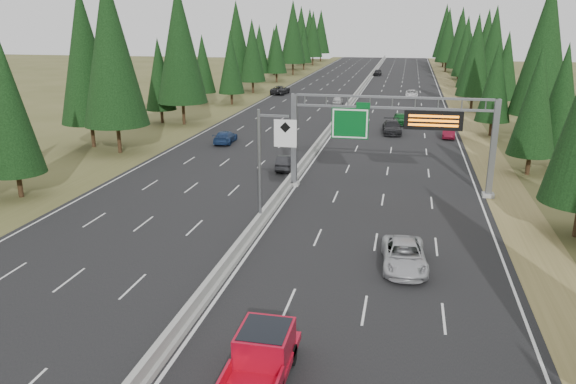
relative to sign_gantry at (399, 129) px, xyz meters
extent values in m
cube|color=black|center=(-8.92, 45.12, -5.23)|extent=(32.00, 260.00, 0.08)
cube|color=olive|center=(8.88, 45.12, -5.24)|extent=(3.60, 260.00, 0.06)
cube|color=#4C4D23|center=(-26.72, 45.12, -5.24)|extent=(3.60, 260.00, 0.06)
cube|color=gray|center=(-8.92, 45.12, -5.04)|extent=(0.70, 260.00, 0.30)
cube|color=gray|center=(-8.92, 45.12, -4.64)|extent=(0.30, 260.00, 0.60)
cube|color=slate|center=(-8.57, 0.12, -1.29)|extent=(0.45, 0.45, 7.80)
cube|color=gray|center=(-8.57, 0.12, -5.04)|extent=(0.90, 0.90, 0.30)
cube|color=slate|center=(7.28, 0.12, -1.29)|extent=(0.45, 0.45, 7.80)
cube|color=gray|center=(7.28, 0.12, -5.04)|extent=(0.90, 0.90, 0.30)
cube|color=slate|center=(-0.64, 0.12, 2.53)|extent=(15.85, 0.35, 0.16)
cube|color=slate|center=(-0.64, 0.12, 1.69)|extent=(15.85, 0.35, 0.16)
cube|color=#054C19|center=(-3.92, -0.13, 0.36)|extent=(3.00, 0.10, 2.50)
cube|color=silver|center=(-3.92, -0.19, 0.36)|extent=(2.85, 0.02, 2.35)
cube|color=#054C19|center=(-2.92, -0.13, 1.86)|extent=(1.10, 0.10, 0.45)
cube|color=black|center=(2.58, -0.18, 0.86)|extent=(4.50, 0.40, 1.50)
cube|color=orange|center=(2.58, -0.40, 1.21)|extent=(3.80, 0.02, 0.18)
cube|color=orange|center=(2.58, -0.40, 0.86)|extent=(3.80, 0.02, 0.18)
cube|color=orange|center=(2.58, -0.40, 0.51)|extent=(3.80, 0.02, 0.18)
cylinder|color=slate|center=(-8.92, -9.88, -1.19)|extent=(0.20, 0.20, 8.00)
cube|color=gray|center=(-8.92, -9.88, -5.09)|extent=(0.50, 0.50, 0.20)
cube|color=slate|center=(-7.92, -9.88, 2.41)|extent=(2.00, 0.15, 0.15)
cube|color=silver|center=(-7.12, -10.00, 1.31)|extent=(1.50, 0.06, 1.80)
cylinder|color=black|center=(11.72, 8.33, -4.34)|extent=(0.40, 0.40, 1.86)
cone|color=black|center=(11.72, 8.33, 1.49)|extent=(4.20, 4.20, 9.79)
cylinder|color=black|center=(14.39, 10.69, -4.33)|extent=(0.40, 0.40, 1.89)
cone|color=black|center=(14.39, 10.69, 1.57)|extent=(4.25, 4.25, 9.91)
cylinder|color=black|center=(10.69, 26.42, -4.35)|extent=(0.40, 0.40, 1.84)
cone|color=black|center=(10.69, 26.42, 1.42)|extent=(4.15, 4.15, 9.68)
cylinder|color=black|center=(15.57, 25.74, -3.79)|extent=(0.40, 0.40, 2.96)
cone|color=black|center=(15.57, 25.74, 5.47)|extent=(6.67, 6.67, 15.55)
cylinder|color=black|center=(10.33, 46.98, -4.09)|extent=(0.40, 0.40, 2.35)
cone|color=black|center=(10.33, 46.98, 3.24)|extent=(5.28, 5.28, 12.33)
cylinder|color=black|center=(14.79, 46.49, -4.29)|extent=(0.40, 0.40, 1.95)
cone|color=black|center=(14.79, 46.49, 1.80)|extent=(4.39, 4.39, 10.24)
cylinder|color=black|center=(10.96, 62.79, -4.34)|extent=(0.40, 0.40, 1.85)
cone|color=black|center=(10.96, 62.79, 1.44)|extent=(4.17, 4.17, 9.72)
cylinder|color=black|center=(14.68, 61.25, -3.97)|extent=(0.40, 0.40, 2.59)
cone|color=black|center=(14.68, 61.25, 4.14)|extent=(5.84, 5.84, 13.62)
cylinder|color=black|center=(11.72, 81.91, -4.18)|extent=(0.40, 0.40, 2.18)
cone|color=black|center=(11.72, 81.91, 2.64)|extent=(4.91, 4.91, 11.45)
cylinder|color=black|center=(15.96, 82.25, -3.99)|extent=(0.40, 0.40, 2.56)
cone|color=black|center=(15.96, 82.25, 4.02)|extent=(5.77, 5.77, 13.45)
cylinder|color=black|center=(11.90, 97.09, -3.93)|extent=(0.40, 0.40, 2.68)
cone|color=black|center=(11.90, 97.09, 4.44)|extent=(6.02, 6.02, 14.05)
cylinder|color=black|center=(15.70, 99.21, -4.12)|extent=(0.40, 0.40, 2.30)
cone|color=black|center=(15.70, 99.21, 3.06)|extent=(5.17, 5.17, 12.06)
cylinder|color=black|center=(10.11, 117.31, -3.91)|extent=(0.40, 0.40, 2.71)
cone|color=black|center=(10.11, 117.31, 4.55)|extent=(6.10, 6.10, 14.23)
cylinder|color=black|center=(15.12, 117.24, -4.08)|extent=(0.40, 0.40, 2.38)
cone|color=black|center=(15.12, 117.24, 3.37)|extent=(5.36, 5.36, 12.52)
cylinder|color=black|center=(10.22, 133.88, -3.80)|extent=(0.40, 0.40, 2.93)
cone|color=black|center=(10.22, 133.88, 5.36)|extent=(6.59, 6.59, 15.39)
cylinder|color=black|center=(14.80, 135.29, -4.11)|extent=(0.40, 0.40, 2.32)
cone|color=black|center=(14.80, 135.29, 3.16)|extent=(5.23, 5.23, 12.21)
cylinder|color=black|center=(11.79, 151.83, -4.11)|extent=(0.40, 0.40, 2.32)
cone|color=black|center=(11.79, 151.83, 3.13)|extent=(5.21, 5.21, 12.16)
cylinder|color=black|center=(15.67, 153.39, -4.05)|extent=(0.40, 0.40, 2.44)
cone|color=black|center=(15.67, 153.39, 3.58)|extent=(5.49, 5.49, 12.81)
cylinder|color=black|center=(-29.45, -7.44, -4.27)|extent=(0.40, 0.40, 1.99)
cone|color=black|center=(-29.45, -7.44, 1.95)|extent=(4.48, 4.48, 10.45)
cylinder|color=black|center=(-29.36, 8.71, -3.77)|extent=(0.40, 0.40, 3.00)
cone|color=black|center=(-29.36, 8.71, 5.59)|extent=(6.74, 6.74, 15.73)
cylinder|color=black|center=(-33.62, 10.70, -3.89)|extent=(0.40, 0.40, 2.77)
cone|color=black|center=(-33.62, 10.70, 4.76)|extent=(6.23, 6.23, 14.53)
cylinder|color=black|center=(-29.17, 26.27, -3.78)|extent=(0.40, 0.40, 2.97)
cone|color=black|center=(-29.17, 26.27, 5.51)|extent=(6.69, 6.69, 15.61)
cylinder|color=black|center=(-32.55, 26.71, -4.35)|extent=(0.40, 0.40, 1.83)
cone|color=black|center=(-32.55, 26.71, 1.37)|extent=(4.12, 4.12, 9.62)
cylinder|color=black|center=(-28.36, 45.35, -4.30)|extent=(0.40, 0.40, 1.93)
cone|color=black|center=(-28.36, 45.35, 1.73)|extent=(4.34, 4.34, 10.14)
cylinder|color=black|center=(-33.49, 46.01, -4.35)|extent=(0.40, 0.40, 1.83)
cone|color=black|center=(-33.49, 46.01, 1.36)|extent=(4.12, 4.12, 9.60)
cylinder|color=black|center=(-29.14, 61.49, -4.15)|extent=(0.40, 0.40, 2.23)
cone|color=black|center=(-29.14, 61.49, 2.82)|extent=(5.02, 5.02, 11.72)
cylinder|color=black|center=(-32.85, 63.59, -3.88)|extent=(0.40, 0.40, 2.77)
cone|color=black|center=(-32.85, 63.59, 4.78)|extent=(6.24, 6.24, 14.56)
cylinder|color=black|center=(-29.12, 81.75, -4.22)|extent=(0.40, 0.40, 2.09)
cone|color=black|center=(-29.12, 81.75, 2.32)|extent=(4.71, 4.71, 11.00)
cylinder|color=black|center=(-32.99, 81.50, -4.24)|extent=(0.40, 0.40, 2.05)
cone|color=black|center=(-32.99, 81.50, 2.16)|extent=(4.61, 4.61, 10.76)
cylinder|color=black|center=(-29.11, 100.35, -3.78)|extent=(0.40, 0.40, 2.97)
cone|color=black|center=(-29.11, 100.35, 5.50)|extent=(6.69, 6.69, 15.60)
cylinder|color=black|center=(-33.82, 99.07, -4.31)|extent=(0.40, 0.40, 1.92)
cone|color=black|center=(-33.82, 99.07, 1.68)|extent=(4.31, 4.31, 10.06)
cylinder|color=black|center=(-29.22, 116.38, -4.27)|extent=(0.40, 0.40, 2.00)
cone|color=black|center=(-29.22, 116.38, 1.99)|extent=(4.50, 4.50, 10.51)
cylinder|color=black|center=(-32.43, 116.38, -4.03)|extent=(0.40, 0.40, 2.48)
cone|color=black|center=(-32.43, 116.38, 3.71)|extent=(5.58, 5.58, 13.01)
cylinder|color=black|center=(-29.37, 132.79, -3.95)|extent=(0.40, 0.40, 2.63)
cone|color=black|center=(-29.37, 132.79, 4.27)|extent=(5.92, 5.92, 13.81)
cylinder|color=black|center=(-33.70, 135.72, -3.83)|extent=(0.40, 0.40, 2.88)
cone|color=black|center=(-33.70, 135.72, 5.16)|extent=(6.47, 6.47, 15.11)
cylinder|color=black|center=(-29.84, 151.56, -3.90)|extent=(0.40, 0.40, 2.74)
cone|color=black|center=(-29.84, 151.56, 4.68)|extent=(6.17, 6.17, 14.40)
cylinder|color=black|center=(-33.88, 152.51, -3.87)|extent=(0.40, 0.40, 2.80)
cone|color=black|center=(-33.88, 152.51, 4.89)|extent=(6.31, 6.31, 14.71)
imported|color=#B2B3B7|center=(0.87, -14.93, -4.46)|extent=(2.81, 5.43, 1.46)
cylinder|color=black|center=(-5.32, -25.50, -4.76)|extent=(0.32, 0.86, 0.86)
cylinder|color=black|center=(-3.49, -25.50, -4.76)|extent=(0.32, 0.86, 0.86)
cube|color=#AC0A21|center=(-4.41, -27.23, -4.60)|extent=(2.15, 6.03, 0.32)
cube|color=#AC0A21|center=(-4.41, -26.26, -3.84)|extent=(2.05, 2.37, 1.19)
cube|color=black|center=(-4.41, -26.26, -3.52)|extent=(1.83, 2.05, 0.59)
imported|color=#135621|center=(-0.29, 31.92, -4.42)|extent=(2.10, 4.61, 1.53)
imported|color=maroon|center=(5.58, 23.90, -4.51)|extent=(1.65, 4.20, 1.36)
imported|color=black|center=(-1.17, 25.19, -4.39)|extent=(2.67, 5.67, 1.60)
imported|color=white|center=(1.19, 60.42, -4.52)|extent=(2.24, 4.85, 1.35)
imported|color=black|center=(-7.42, 102.16, -4.42)|extent=(2.01, 4.58, 1.53)
imported|color=black|center=(-10.44, 5.20, -4.51)|extent=(1.82, 4.25, 1.36)
imported|color=navy|center=(-19.71, 15.42, -4.48)|extent=(2.29, 4.98, 1.41)
imported|color=beige|center=(-10.96, 49.10, -4.52)|extent=(1.70, 3.98, 1.34)
imported|color=black|center=(-23.42, 60.33, -4.39)|extent=(3.04, 5.90, 1.59)
camera|label=1|loc=(0.52, -45.08, 8.35)|focal=35.00mm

